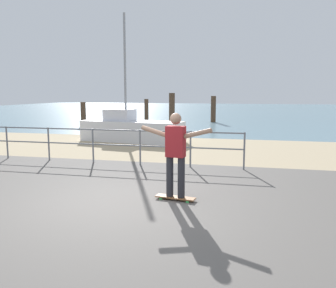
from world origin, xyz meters
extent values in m
cube|color=#605B56|center=(0.00, -1.00, 0.00)|extent=(24.00, 10.00, 0.04)
cube|color=tan|center=(0.00, 7.00, 0.00)|extent=(24.00, 6.00, 0.04)
cube|color=slate|center=(0.00, 35.00, 0.00)|extent=(72.00, 50.00, 0.04)
cylinder|color=slate|center=(-5.15, 3.60, 0.53)|extent=(0.05, 0.05, 1.05)
cylinder|color=slate|center=(-3.67, 3.60, 0.53)|extent=(0.05, 0.05, 1.05)
cylinder|color=slate|center=(-2.18, 3.60, 0.53)|extent=(0.05, 0.05, 1.05)
cylinder|color=slate|center=(-0.70, 3.60, 0.53)|extent=(0.05, 0.05, 1.05)
cylinder|color=slate|center=(0.79, 3.60, 0.53)|extent=(0.05, 0.05, 1.05)
cylinder|color=slate|center=(2.27, 3.60, 0.53)|extent=(0.05, 0.05, 1.05)
cylinder|color=slate|center=(-2.18, 3.60, 1.02)|extent=(8.91, 0.04, 0.04)
cylinder|color=slate|center=(-2.18, 3.60, 0.58)|extent=(8.91, 0.04, 0.04)
cube|color=silver|center=(-2.55, 8.30, 0.45)|extent=(4.56, 2.07, 0.90)
cone|color=silver|center=(-0.38, 7.96, 0.45)|extent=(1.21, 0.93, 0.77)
cylinder|color=gray|center=(-2.85, 8.35, 3.15)|extent=(0.10, 0.10, 4.49)
cube|color=silver|center=(-3.15, 8.40, 1.15)|extent=(1.33, 1.08, 0.50)
cube|color=brown|center=(1.02, 0.46, 0.07)|extent=(0.82, 0.32, 0.02)
cylinder|color=#3FBF59|center=(1.31, 0.50, 0.03)|extent=(0.06, 0.04, 0.06)
cylinder|color=#3FBF59|center=(1.29, 0.34, 0.03)|extent=(0.06, 0.04, 0.06)
cylinder|color=#3FBF59|center=(0.76, 0.59, 0.03)|extent=(0.06, 0.04, 0.06)
cylinder|color=#3FBF59|center=(0.73, 0.43, 0.03)|extent=(0.06, 0.04, 0.06)
cylinder|color=#26262B|center=(1.14, 0.44, 0.48)|extent=(0.14, 0.14, 0.80)
cylinder|color=#26262B|center=(0.90, 0.48, 0.48)|extent=(0.14, 0.14, 0.80)
cube|color=maroon|center=(1.02, 0.46, 1.18)|extent=(0.39, 0.25, 0.60)
sphere|color=#9E755B|center=(1.02, 0.46, 1.62)|extent=(0.22, 0.22, 0.22)
cylinder|color=#9E755B|center=(1.46, 0.39, 1.36)|extent=(0.56, 0.18, 0.23)
cylinder|color=#9E755B|center=(0.58, 0.53, 1.36)|extent=(0.56, 0.18, 0.23)
cylinder|color=#513826|center=(-7.93, 14.51, 0.75)|extent=(0.33, 0.33, 1.50)
cylinder|color=#513826|center=(-5.35, 19.83, 0.80)|extent=(0.31, 0.31, 1.61)
cylinder|color=#513826|center=(-2.78, 17.17, 1.03)|extent=(0.39, 0.39, 2.07)
cylinder|color=#513826|center=(-0.20, 19.08, 0.93)|extent=(0.35, 0.35, 1.85)
camera|label=1|loc=(2.43, -6.18, 2.13)|focal=38.05mm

